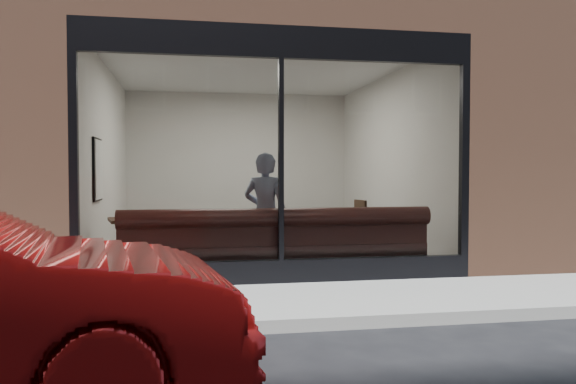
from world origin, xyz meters
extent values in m
plane|color=black|center=(0.00, 0.00, 0.00)|extent=(120.00, 120.00, 0.00)
cube|color=gray|center=(0.00, 1.00, 0.01)|extent=(40.00, 2.00, 0.01)
cube|color=gray|center=(0.00, -0.05, 0.06)|extent=(40.00, 0.10, 0.12)
cube|color=brown|center=(-3.75, 8.00, 1.60)|extent=(2.50, 12.00, 3.20)
cube|color=brown|center=(3.75, 8.00, 1.60)|extent=(2.50, 12.00, 3.20)
cube|color=brown|center=(0.00, 11.00, 1.60)|extent=(5.00, 6.00, 3.20)
plane|color=#2D2D30|center=(0.00, 5.00, 0.02)|extent=(6.00, 6.00, 0.00)
plane|color=white|center=(0.00, 5.00, 3.19)|extent=(6.00, 6.00, 0.00)
plane|color=silver|center=(0.00, 7.99, 1.60)|extent=(5.00, 0.00, 5.00)
plane|color=silver|center=(-2.49, 5.00, 1.60)|extent=(0.00, 6.00, 6.00)
plane|color=silver|center=(2.49, 5.00, 1.60)|extent=(0.00, 6.00, 6.00)
cube|color=black|center=(0.00, 2.05, 0.15)|extent=(5.00, 0.10, 0.30)
cube|color=black|center=(0.00, 2.05, 3.00)|extent=(5.00, 0.10, 0.40)
cube|color=black|center=(0.00, 2.05, 1.55)|extent=(0.06, 0.10, 2.50)
plane|color=white|center=(0.00, 2.02, 1.55)|extent=(4.80, 0.00, 4.80)
cube|color=#3B1A15|center=(0.00, 2.45, 0.23)|extent=(4.00, 0.55, 0.45)
imported|color=#8695B4|center=(-0.10, 2.74, 0.83)|extent=(0.72, 0.61, 1.66)
cube|color=black|center=(-1.86, 3.12, 0.74)|extent=(0.80, 0.80, 0.04)
cube|color=black|center=(1.39, 3.22, 0.74)|extent=(0.80, 0.80, 0.04)
cube|color=black|center=(1.39, 3.78, 0.24)|extent=(0.43, 0.43, 0.04)
cube|color=white|center=(-2.45, 3.89, 1.43)|extent=(0.02, 0.66, 0.88)
camera|label=1|loc=(-1.13, -4.83, 1.39)|focal=35.00mm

